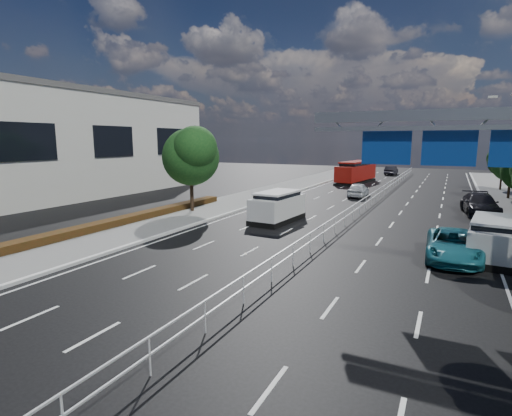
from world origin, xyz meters
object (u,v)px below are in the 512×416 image
at_px(red_bus, 356,172).
at_px(parked_car_teal, 453,245).
at_px(parked_car_dark, 480,204).
at_px(near_car_dark, 391,170).
at_px(overhead_gantry, 471,140).
at_px(white_minivan, 278,207).
at_px(silver_minivan, 494,239).
at_px(near_car_silver, 358,190).

xyz_separation_m(red_bus, parked_car_teal, (11.72, -32.77, -0.80)).
xyz_separation_m(parked_car_teal, parked_car_dark, (1.80, 13.91, 0.09)).
relative_size(red_bus, near_car_dark, 2.26).
xyz_separation_m(overhead_gantry, red_bus, (-11.96, 35.67, -4.10)).
xyz_separation_m(near_car_dark, parked_car_dark, (11.07, -34.21, 0.08)).
bearing_deg(white_minivan, parked_car_dark, 40.26).
bearing_deg(red_bus, parked_car_dark, -46.72).
height_order(red_bus, silver_minivan, red_bus).
distance_m(silver_minivan, parked_car_dark, 12.90).
height_order(near_car_silver, parked_car_teal, near_car_silver).
bearing_deg(near_car_dark, overhead_gantry, 103.04).
height_order(overhead_gantry, parked_car_dark, overhead_gantry).
xyz_separation_m(overhead_gantry, near_car_silver, (-8.85, 22.52, -4.89)).
bearing_deg(parked_car_teal, near_car_silver, 111.62).
bearing_deg(near_car_dark, white_minivan, 90.14).
xyz_separation_m(white_minivan, near_car_silver, (2.43, 14.93, -0.33)).
relative_size(white_minivan, near_car_dark, 1.16).
relative_size(near_car_silver, silver_minivan, 0.85).
bearing_deg(parked_car_teal, red_bus, 107.61).
relative_size(overhead_gantry, parked_car_teal, 2.01).
relative_size(overhead_gantry, parked_car_dark, 1.86).
bearing_deg(white_minivan, near_car_dark, 92.26).
xyz_separation_m(white_minivan, parked_car_teal, (11.05, -4.70, -0.34)).
bearing_deg(silver_minivan, parked_car_dark, 95.80).
distance_m(white_minivan, red_bus, 28.09).
bearing_deg(near_car_dark, parked_car_teal, 103.38).
bearing_deg(white_minivan, overhead_gantry, -29.33).
distance_m(overhead_gantry, silver_minivan, 6.24).
bearing_deg(overhead_gantry, near_car_silver, 111.45).
distance_m(white_minivan, parked_car_dark, 15.81).
bearing_deg(white_minivan, near_car_silver, 85.34).
height_order(overhead_gantry, silver_minivan, overhead_gantry).
xyz_separation_m(near_car_silver, parked_car_teal, (8.61, -19.63, -0.01)).
bearing_deg(red_bus, overhead_gantry, -63.81).
distance_m(parked_car_teal, parked_car_dark, 14.03).
xyz_separation_m(near_car_silver, near_car_dark, (-0.66, 28.50, 0.00)).
distance_m(near_car_dark, parked_car_dark, 35.96).
bearing_deg(silver_minivan, white_minivan, 170.09).
relative_size(white_minivan, parked_car_teal, 0.99).
relative_size(red_bus, parked_car_dark, 1.80).
distance_m(near_car_dark, parked_car_teal, 49.01).
relative_size(white_minivan, near_car_silver, 1.20).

